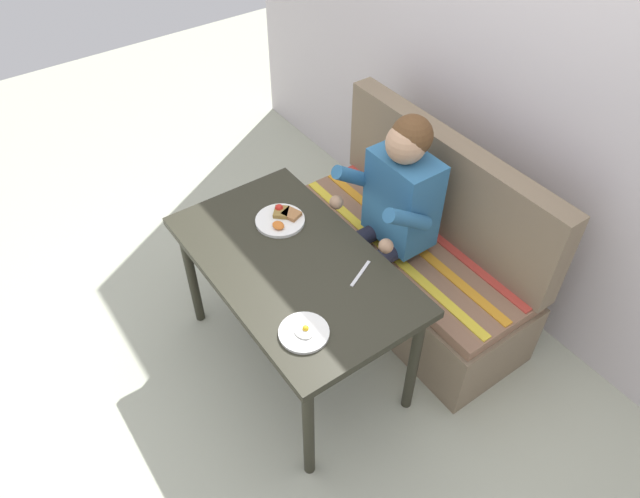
% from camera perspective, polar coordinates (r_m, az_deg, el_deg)
% --- Properties ---
extents(ground_plane, '(8.00, 8.00, 0.00)m').
position_cam_1_polar(ground_plane, '(3.18, -2.24, -10.43)').
color(ground_plane, '#B2B69F').
extents(back_wall, '(4.40, 0.10, 2.60)m').
position_cam_1_polar(back_wall, '(3.02, 18.44, 16.69)').
color(back_wall, silver).
rests_on(back_wall, ground).
extents(table, '(1.20, 0.70, 0.73)m').
position_cam_1_polar(table, '(2.68, -2.62, -2.40)').
color(table, '#2B2A1E').
rests_on(table, ground).
extents(couch, '(1.44, 0.56, 1.00)m').
position_cam_1_polar(couch, '(3.25, 8.88, -0.56)').
color(couch, '#7A6851').
rests_on(couch, ground).
extents(person, '(0.45, 0.61, 1.21)m').
position_cam_1_polar(person, '(2.89, 6.87, 4.08)').
color(person, '#2E6695').
rests_on(person, ground).
extents(plate_breakfast, '(0.24, 0.24, 0.05)m').
position_cam_1_polar(plate_breakfast, '(2.81, -3.78, 2.92)').
color(plate_breakfast, white).
rests_on(plate_breakfast, table).
extents(plate_eggs, '(0.20, 0.20, 0.04)m').
position_cam_1_polar(plate_eggs, '(2.35, -1.55, -8.02)').
color(plate_eggs, white).
rests_on(plate_eggs, table).
extents(fork, '(0.09, 0.16, 0.00)m').
position_cam_1_polar(fork, '(2.57, 3.92, -2.37)').
color(fork, silver).
rests_on(fork, table).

